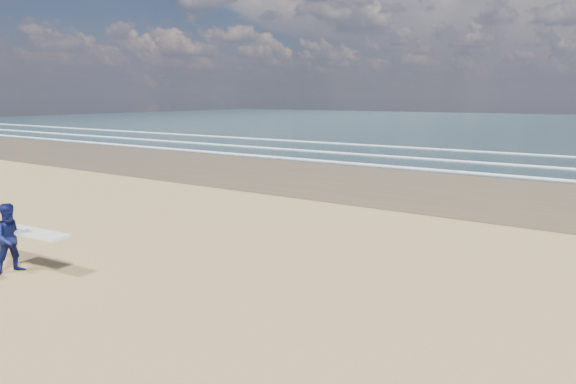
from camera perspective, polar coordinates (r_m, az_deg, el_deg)
The scene contains 1 object.
surfer_far at distance 13.54m, azimuth -28.21°, elevation -4.48°, with size 2.24×1.16×1.64m.
Camera 1 is at (11.41, -4.96, 4.07)m, focal length 32.00 mm.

